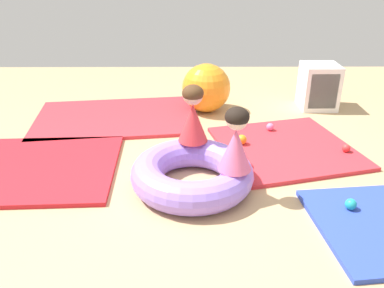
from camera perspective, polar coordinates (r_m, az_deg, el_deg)
The scene contains 13 objects.
ground_plane at distance 3.37m, azimuth 0.85°, elevation -6.23°, with size 8.00×8.00×0.00m, color tan.
gym_mat_near_right at distance 4.82m, azimuth -10.95°, elevation 3.80°, with size 1.88×1.24×0.04m, color red.
gym_mat_far_right at distance 4.10m, azimuth 13.38°, elevation -0.48°, with size 1.27×1.28×0.04m, color red.
gym_mat_near_left at distance 3.93m, azimuth -23.73°, elevation -3.27°, with size 1.74×1.25×0.04m, color red.
inflatable_cushion at distance 3.30m, azimuth 0.02°, elevation -4.28°, with size 1.03×1.03×0.27m, color #9975EA.
child_in_pink at distance 3.00m, azimuth 6.38°, elevation 0.57°, with size 0.29×0.29×0.51m.
child_in_red at distance 3.46m, azimuth 0.13°, elevation 4.33°, with size 0.38×0.38×0.52m.
play_ball_teal at distance 3.23m, azimuth 22.05°, elevation -8.10°, with size 0.09×0.09×0.09m, color teal.
play_ball_orange at distance 4.02m, azimuth 7.22°, elevation 0.64°, with size 0.10×0.10×0.10m, color orange.
play_ball_pink at distance 4.40m, azimuth 11.26°, elevation 2.45°, with size 0.08×0.08×0.08m, color pink.
play_ball_red at distance 4.13m, azimuth 21.47°, elevation -0.55°, with size 0.08×0.08×0.08m, color red.
exercise_ball_large at distance 4.91m, azimuth 2.08°, elevation 8.12°, with size 0.60×0.60×0.60m, color orange.
storage_cube at distance 5.27m, azimuth 17.97°, elevation 7.88°, with size 0.44×0.44×0.56m.
Camera 1 is at (-0.07, -2.86, 1.78)m, focal length 36.76 mm.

